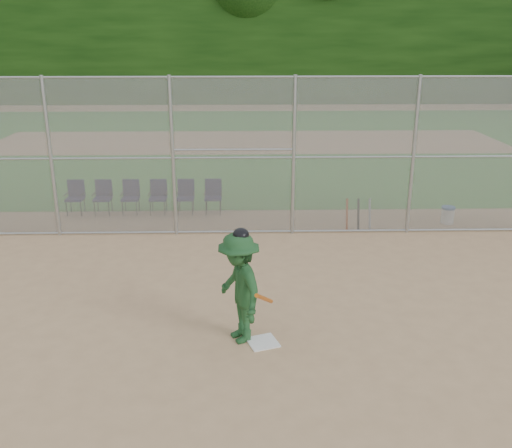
{
  "coord_description": "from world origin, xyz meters",
  "views": [
    {
      "loc": [
        -0.28,
        -8.93,
        4.97
      ],
      "look_at": [
        0.0,
        2.5,
        1.1
      ],
      "focal_mm": 40.0,
      "sensor_mm": 36.0,
      "label": 1
    }
  ],
  "objects_px": {
    "water_cooler": "(448,215)",
    "batter_at_plate": "(239,287)",
    "home_plate": "(263,342)",
    "chair_0": "(75,198)"
  },
  "relations": [
    {
      "from": "home_plate",
      "to": "batter_at_plate",
      "type": "bearing_deg",
      "value": 159.95
    },
    {
      "from": "batter_at_plate",
      "to": "home_plate",
      "type": "bearing_deg",
      "value": -20.05
    },
    {
      "from": "chair_0",
      "to": "home_plate",
      "type": "bearing_deg",
      "value": -54.95
    },
    {
      "from": "home_plate",
      "to": "chair_0",
      "type": "distance_m",
      "value": 8.89
    },
    {
      "from": "batter_at_plate",
      "to": "chair_0",
      "type": "distance_m",
      "value": 8.55
    },
    {
      "from": "water_cooler",
      "to": "chair_0",
      "type": "height_order",
      "value": "chair_0"
    },
    {
      "from": "water_cooler",
      "to": "chair_0",
      "type": "xyz_separation_m",
      "value": [
        -10.36,
        1.06,
        0.24
      ]
    },
    {
      "from": "batter_at_plate",
      "to": "water_cooler",
      "type": "height_order",
      "value": "batter_at_plate"
    },
    {
      "from": "home_plate",
      "to": "water_cooler",
      "type": "height_order",
      "value": "water_cooler"
    },
    {
      "from": "water_cooler",
      "to": "batter_at_plate",
      "type": "bearing_deg",
      "value": -133.01
    }
  ]
}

